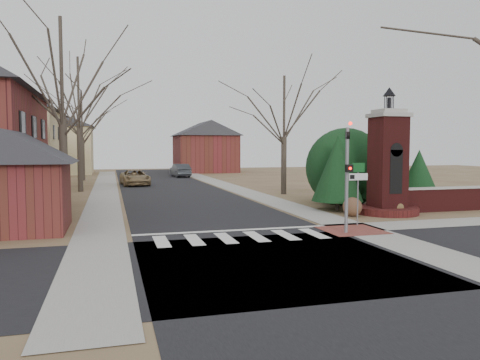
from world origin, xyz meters
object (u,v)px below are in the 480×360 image
object	(u,v)px
brick_gate_monument	(388,172)
distant_car	(180,170)
sign_post	(358,181)
traffic_signal_pole	(347,168)
pickup_truck	(135,178)

from	to	relation	value
brick_gate_monument	distant_car	world-z (taller)	brick_gate_monument
sign_post	distant_car	size ratio (longest dim) A/B	0.60
traffic_signal_pole	sign_post	bearing A→B (deg)	47.57
sign_post	brick_gate_monument	world-z (taller)	brick_gate_monument
pickup_truck	distant_car	bearing A→B (deg)	58.14
traffic_signal_pole	distant_car	world-z (taller)	traffic_signal_pole
brick_gate_monument	pickup_truck	world-z (taller)	brick_gate_monument
traffic_signal_pole	sign_post	distance (m)	2.02
traffic_signal_pole	brick_gate_monument	xyz separation A→B (m)	(4.70, 4.42, -0.42)
sign_post	brick_gate_monument	xyz separation A→B (m)	(3.41, 3.01, 0.22)
sign_post	brick_gate_monument	distance (m)	4.55
brick_gate_monument	pickup_truck	bearing A→B (deg)	117.77
traffic_signal_pole	sign_post	size ratio (longest dim) A/B	1.64
pickup_truck	distant_car	distance (m)	12.22
sign_post	pickup_truck	distance (m)	26.42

